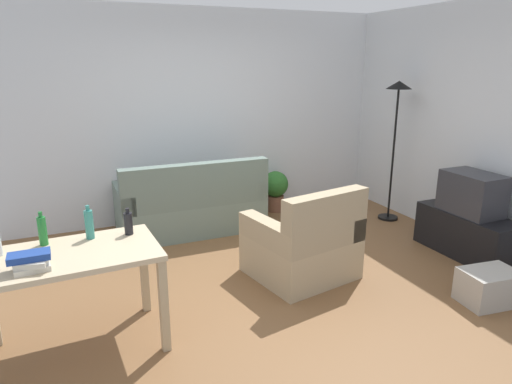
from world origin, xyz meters
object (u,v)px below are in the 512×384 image
(torchiere_lamp, at_px, (397,113))
(storage_box, at_px, (489,287))
(couch, at_px, (192,207))
(bottle_dark, at_px, (128,223))
(book_stack, at_px, (31,262))
(bottle_tall, at_px, (89,224))
(desk, at_px, (72,267))
(potted_plant, at_px, (275,188))
(bottle_green, at_px, (42,231))
(tv_stand, at_px, (467,234))
(armchair, at_px, (304,246))
(tv, at_px, (472,193))

(torchiere_lamp, xyz_separation_m, storage_box, (-0.64, -2.13, -1.26))
(couch, relative_size, bottle_dark, 8.28)
(book_stack, bearing_deg, storage_box, -8.42)
(storage_box, height_order, bottle_dark, bottle_dark)
(bottle_tall, height_order, bottle_dark, bottle_tall)
(couch, height_order, storage_box, couch)
(desk, height_order, bottle_dark, bottle_dark)
(potted_plant, height_order, book_stack, book_stack)
(bottle_tall, bearing_deg, torchiere_lamp, 17.28)
(desk, bearing_deg, bottle_dark, 21.72)
(bottle_tall, bearing_deg, potted_plant, 39.30)
(desk, bearing_deg, book_stack, -142.86)
(couch, xyz_separation_m, book_stack, (-1.65, -2.20, 0.51))
(potted_plant, bearing_deg, bottle_green, -143.99)
(couch, relative_size, torchiere_lamp, 0.97)
(tv_stand, relative_size, storage_box, 2.29)
(tv_stand, relative_size, torchiere_lamp, 0.61)
(armchair, xyz_separation_m, bottle_green, (-2.25, -0.14, 0.55))
(tv_stand, bearing_deg, storage_box, 143.07)
(tv, xyz_separation_m, potted_plant, (-1.26, 2.19, -0.37))
(tv, height_order, book_stack, tv)
(potted_plant, xyz_separation_m, storage_box, (0.62, -3.04, -0.18))
(couch, bearing_deg, tv_stand, 143.55)
(storage_box, relative_size, book_stack, 1.89)
(storage_box, xyz_separation_m, bottle_dark, (-2.89, 0.92, 0.70))
(torchiere_lamp, distance_m, armchair, 2.41)
(tv, relative_size, bottle_green, 2.37)
(desk, distance_m, bottle_tall, 0.35)
(armchair, xyz_separation_m, bottle_tall, (-1.93, -0.14, 0.55))
(armchair, relative_size, bottle_tall, 4.00)
(bottle_tall, relative_size, bottle_dark, 1.23)
(couch, height_order, torchiere_lamp, torchiere_lamp)
(tv, bearing_deg, bottle_green, 88.57)
(tv_stand, height_order, armchair, armchair)
(desk, relative_size, potted_plant, 2.17)
(bottle_green, xyz_separation_m, bottle_tall, (0.32, -0.00, 0.00))
(torchiere_lamp, xyz_separation_m, book_stack, (-4.19, -1.61, -0.59))
(storage_box, bearing_deg, armchair, 138.69)
(bottle_green, bearing_deg, storage_box, -15.23)
(bottle_green, relative_size, bottle_dark, 1.20)
(desk, xyz_separation_m, bottle_tall, (0.15, 0.22, 0.22))
(torchiere_lamp, relative_size, potted_plant, 3.18)
(couch, height_order, desk, couch)
(potted_plant, bearing_deg, desk, -139.46)
(armchair, relative_size, bottle_dark, 4.94)
(storage_box, relative_size, bottle_tall, 1.84)
(desk, distance_m, armchair, 2.14)
(couch, bearing_deg, bottle_tall, 54.67)
(torchiere_lamp, bearing_deg, bottle_tall, -162.72)
(couch, height_order, armchair, same)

